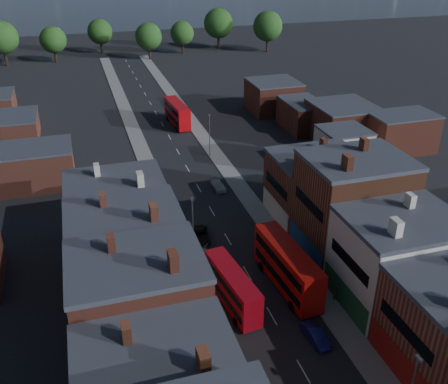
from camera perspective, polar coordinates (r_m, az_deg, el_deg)
pavement_west at (r=81.68m, az=-7.68°, el=0.50°), size 3.00×200.00×0.12m
pavement_east at (r=84.34m, az=1.03°, el=1.66°), size 3.00×200.00×0.12m
lamp_post_2 at (r=62.38m, az=-3.56°, el=-3.47°), size 0.25×0.70×8.12m
lamp_post_3 at (r=91.01m, az=-1.66°, el=6.81°), size 0.25×0.70×8.12m
bus_0 at (r=55.44m, az=0.97°, el=-10.81°), size 3.63×10.34×4.37m
bus_1 at (r=58.09m, az=7.26°, el=-8.43°), size 3.77×12.43×5.29m
bus_2 at (r=108.46m, az=-5.38°, el=8.98°), size 3.52×11.52×4.90m
car_1 at (r=53.12m, az=10.44°, el=-15.79°), size 1.80×4.19×1.34m
car_2 at (r=67.36m, az=-2.69°, el=-4.94°), size 2.83×5.04×1.33m
car_3 at (r=80.46m, az=-0.67°, el=0.76°), size 1.90×4.26×1.21m
ped_1 at (r=50.19m, az=-0.91°, el=-17.97°), size 0.87×0.62×1.61m
ped_3 at (r=58.24m, az=12.51°, el=-11.21°), size 0.58×1.01×1.62m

